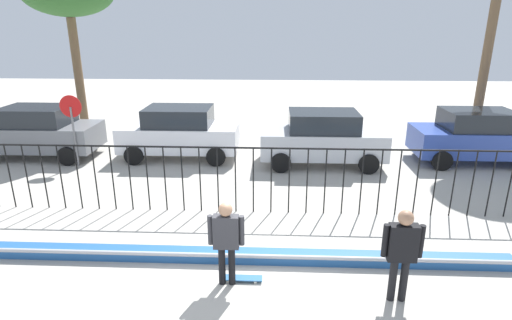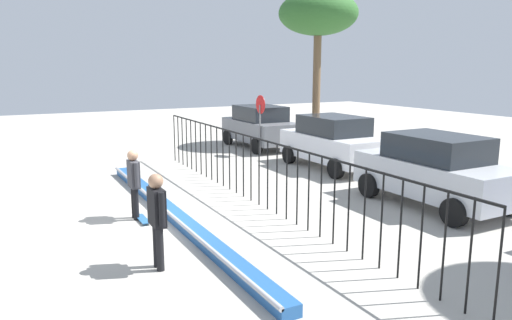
% 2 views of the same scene
% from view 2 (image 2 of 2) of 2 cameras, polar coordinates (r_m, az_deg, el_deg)
% --- Properties ---
extents(ground_plane, '(60.00, 60.00, 0.00)m').
position_cam_2_polar(ground_plane, '(11.88, -12.25, -7.07)').
color(ground_plane, '#ADA89E').
extents(bowl_coping_ledge, '(11.00, 0.40, 0.27)m').
position_cam_2_polar(bowl_coping_ledge, '(11.98, -9.95, -6.22)').
color(bowl_coping_ledge, '#235699').
rests_on(bowl_coping_ledge, ground).
extents(perimeter_fence, '(14.04, 0.04, 1.80)m').
position_cam_2_polar(perimeter_fence, '(12.65, 0.36, -0.51)').
color(perimeter_fence, black).
rests_on(perimeter_fence, ground).
extents(skateboarder, '(0.69, 0.26, 1.70)m').
position_cam_2_polar(skateboarder, '(11.86, -14.31, -2.08)').
color(skateboarder, black).
rests_on(skateboarder, ground).
extents(skateboard, '(0.80, 0.20, 0.07)m').
position_cam_2_polar(skateboard, '(11.87, -13.31, -6.83)').
color(skateboard, '#26598C').
rests_on(skateboard, ground).
extents(camera_operator, '(0.72, 0.27, 1.78)m').
position_cam_2_polar(camera_operator, '(8.83, -11.67, -6.12)').
color(camera_operator, black).
rests_on(camera_operator, ground).
extents(parked_car_gray, '(4.30, 2.12, 1.90)m').
position_cam_2_polar(parked_car_gray, '(21.91, 0.48, 4.03)').
color(parked_car_gray, slate).
rests_on(parked_car_gray, ground).
extents(parked_car_white, '(4.30, 2.12, 1.90)m').
position_cam_2_polar(parked_car_white, '(17.61, 9.10, 2.17)').
color(parked_car_white, silver).
rests_on(parked_car_white, ground).
extents(parked_car_silver, '(4.30, 2.12, 1.90)m').
position_cam_2_polar(parked_car_silver, '(13.47, 20.50, -1.10)').
color(parked_car_silver, '#B7BABF').
rests_on(parked_car_silver, ground).
extents(stop_sign, '(0.76, 0.07, 2.50)m').
position_cam_2_polar(stop_sign, '(19.77, 0.50, 5.15)').
color(stop_sign, slate).
rests_on(stop_sign, ground).
extents(palm_tree_short, '(3.61, 3.61, 7.01)m').
position_cam_2_polar(palm_tree_short, '(22.90, 7.39, 16.68)').
color(palm_tree_short, brown).
rests_on(palm_tree_short, ground).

